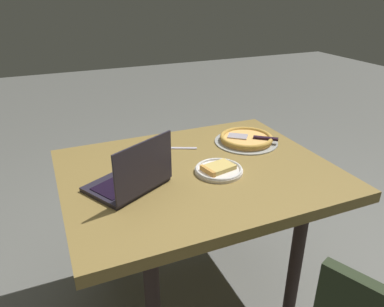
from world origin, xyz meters
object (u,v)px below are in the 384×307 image
at_px(dining_table, 198,184).
at_px(pizza_plate, 218,170).
at_px(pizza_tray, 246,139).
at_px(table_knife, 169,148).
at_px(laptop, 132,178).

relative_size(dining_table, pizza_plate, 5.58).
xyz_separation_m(dining_table, pizza_tray, (-0.36, -0.18, 0.10)).
bearing_deg(pizza_plate, dining_table, -42.68).
xyz_separation_m(dining_table, table_knife, (0.04, -0.27, 0.09)).
distance_m(pizza_tray, table_knife, 0.42).
bearing_deg(table_knife, pizza_tray, 168.11).
distance_m(dining_table, pizza_plate, 0.14).
relative_size(laptop, table_knife, 1.70).
bearing_deg(dining_table, pizza_plate, 137.32).
distance_m(dining_table, laptop, 0.35).
bearing_deg(laptop, pizza_plate, 178.14).
xyz_separation_m(dining_table, pizza_plate, (-0.07, 0.07, 0.10)).
distance_m(pizza_plate, table_knife, 0.35).
xyz_separation_m(pizza_plate, table_knife, (0.12, -0.33, -0.01)).
height_order(laptop, pizza_plate, laptop).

